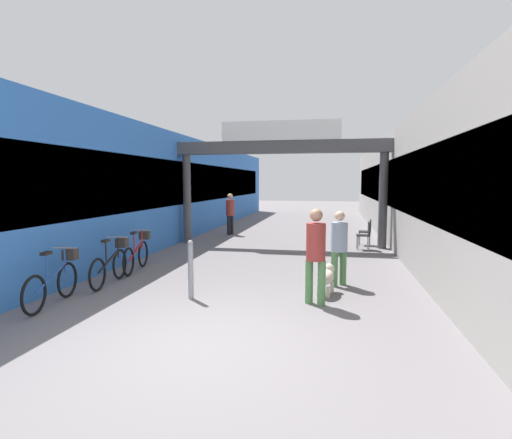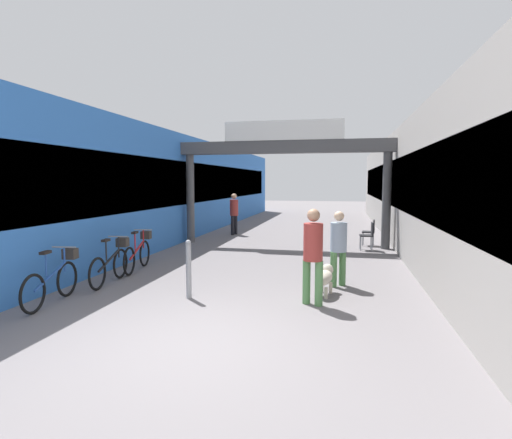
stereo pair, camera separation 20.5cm
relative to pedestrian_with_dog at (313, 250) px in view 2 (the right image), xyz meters
name	(u,v)px [view 2 (the right image)]	position (x,y,z in m)	size (l,w,h in m)	color
ground_plane	(193,343)	(-1.46, -2.04, -0.98)	(80.00, 80.00, 0.00)	slate
storefront_left	(173,187)	(-6.55, 8.96, 0.95)	(3.00, 26.00, 3.86)	blue
storefront_right	(429,188)	(3.63, 8.96, 0.95)	(3.00, 26.00, 3.86)	#9E9993
arcade_sign_gateway	(284,157)	(-1.46, 6.44, 2.00)	(7.40, 0.47, 4.18)	#4C4C4F
pedestrian_with_dog	(313,250)	(0.00, 0.00, 0.00)	(0.44, 0.44, 1.71)	#4C7F47
pedestrian_companion	(339,244)	(0.43, 1.39, -0.09)	(0.48, 0.48, 1.57)	#4C7F47
pedestrian_carrying_crate	(234,211)	(-3.83, 8.77, -0.01)	(0.43, 0.43, 1.69)	black
dog_on_leash	(325,277)	(0.18, 0.69, -0.63)	(0.41, 0.78, 0.55)	beige
bicycle_blue_nearest	(55,279)	(-4.55, -0.84, -0.54)	(0.46, 1.68, 0.98)	black
bicycle_black_second	(112,263)	(-4.35, 0.67, -0.54)	(0.46, 1.69, 0.98)	black
bicycle_red_third	(139,252)	(-4.40, 1.94, -0.54)	(0.46, 1.68, 0.98)	black
bollard_post_metal	(189,269)	(-2.29, -0.09, -0.42)	(0.10, 0.10, 1.11)	gray
cafe_chair_black_nearer	(369,233)	(1.34, 6.05, -0.44)	(0.41, 0.41, 0.89)	gray
cafe_chair_black_farther	(371,230)	(1.46, 6.98, -0.44)	(0.44, 0.44, 0.89)	gray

